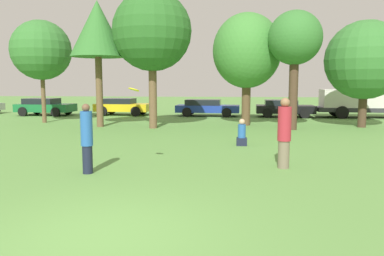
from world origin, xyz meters
The scene contains 16 objects.
ground_plane centered at (0.00, 0.00, 0.00)m, with size 120.00×120.00×0.00m, color #5B8E42.
person_thrower centered at (-1.76, 3.95, 0.94)m, with size 0.31×0.31×1.85m.
person_catcher centered at (3.49, 5.09, 1.00)m, with size 0.37×0.37×1.98m.
frisbee centered at (-0.60, 4.42, 2.21)m, with size 0.31×0.29×0.15m.
bystander_sitting centered at (2.45, 8.86, 0.43)m, with size 0.40×0.33×1.03m.
tree_0 centered at (-9.20, 16.19, 4.31)m, with size 3.52×3.52×6.09m.
tree_1 centered at (-5.08, 14.39, 5.20)m, with size 2.97×2.97×6.75m.
tree_2 centered at (-2.06, 14.04, 5.01)m, with size 4.11×4.11×7.10m.
tree_3 centered at (2.90, 15.91, 4.14)m, with size 3.80×3.80×6.24m.
tree_4 centered at (5.20, 14.15, 4.53)m, with size 2.69×2.69×6.00m.
tree_5 centered at (9.12, 15.55, 3.59)m, with size 4.18×4.18×5.69m.
parked_car_green centered at (-11.65, 21.07, 0.67)m, with size 4.16×2.23×1.26m.
parked_car_yellow centered at (-6.00, 21.84, 0.68)m, with size 4.09×2.19×1.25m.
parked_car_blue centered at (0.33, 21.63, 0.65)m, with size 4.61×2.04×1.20m.
parked_car_black centered at (5.81, 21.51, 0.65)m, with size 4.08×2.22×1.20m.
delivery_truck_white centered at (11.41, 21.51, 1.14)m, with size 6.76×2.61×1.95m.
Camera 1 is at (1.95, -5.47, 2.38)m, focal length 35.10 mm.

